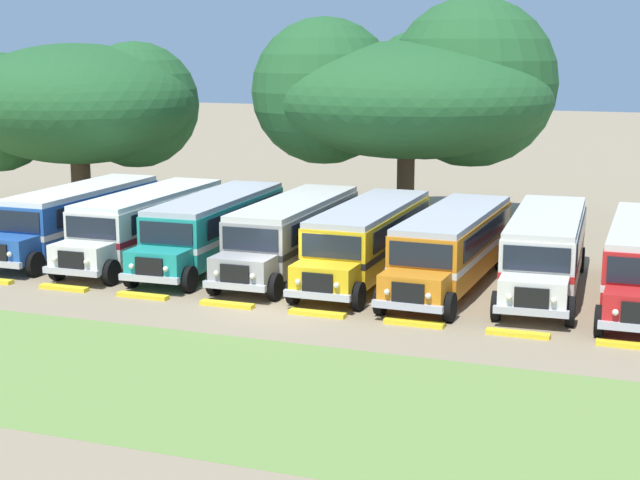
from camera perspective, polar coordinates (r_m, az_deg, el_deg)
name	(u,v)px	position (r m, az deg, el deg)	size (l,w,h in m)	color
ground_plane	(278,306)	(34.35, -2.44, -3.90)	(220.00, 220.00, 0.00)	#937F60
foreground_grass_strip	(163,380)	(27.35, -9.18, -8.05)	(80.00, 8.73, 0.01)	olive
parked_bus_slot_0	(78,216)	(44.59, -13.93, 1.39)	(2.74, 10.85, 2.82)	#23519E
parked_bus_slot_1	(147,221)	(42.54, -10.06, 1.09)	(2.78, 10.85, 2.82)	silver
parked_bus_slot_2	(214,226)	(41.07, -6.20, 0.83)	(3.01, 10.88, 2.82)	teal
parked_bus_slot_3	(293,231)	(39.69, -1.60, 0.53)	(2.84, 10.86, 2.82)	#9E9993
parked_bus_slot_4	(368,237)	(38.41, 2.82, 0.15)	(2.73, 10.85, 2.82)	yellow
parked_bus_slot_5	(452,245)	(37.27, 7.72, -0.28)	(2.90, 10.87, 2.82)	orange
parked_bus_slot_6	(546,247)	(37.42, 13.04, -0.43)	(3.24, 10.92, 2.82)	silver
curb_wheelstop_1	(64,288)	(37.84, -14.73, -2.72)	(2.00, 0.36, 0.15)	yellow
curb_wheelstop_2	(143,296)	(36.03, -10.31, -3.23)	(2.00, 0.36, 0.15)	yellow
curb_wheelstop_3	(227,304)	(34.46, -5.45, -3.76)	(2.00, 0.36, 0.15)	yellow
curb_wheelstop_4	(317,313)	(33.16, -0.17, -4.31)	(2.00, 0.36, 0.15)	yellow
curb_wheelstop_5	(414,323)	(32.16, 5.51, -4.86)	(2.00, 0.36, 0.15)	yellow
curb_wheelstop_6	(518,334)	(31.51, 11.49, -5.39)	(2.00, 0.36, 0.15)	yellow
curb_wheelstop_7	(630,345)	(31.20, 17.66, -5.87)	(2.00, 0.36, 0.15)	yellow
broad_shade_tree	(413,93)	(49.19, 5.43, 8.54)	(14.65, 13.28, 11.39)	brown
secondary_tree	(81,105)	(55.32, -13.81, 7.64)	(14.18, 12.60, 9.24)	brown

